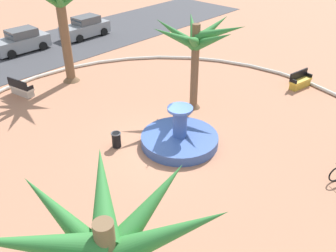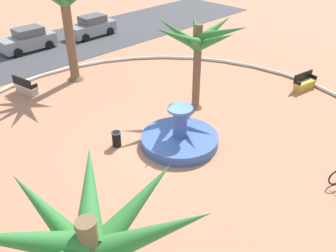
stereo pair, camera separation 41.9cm
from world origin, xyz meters
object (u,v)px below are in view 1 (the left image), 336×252
object	(u,v)px
palm_tree_mid_plaza	(61,9)
parked_car_third	(85,27)
palm_tree_near_fountain	(197,42)
trash_bin	(116,139)
bench_east	(300,82)
parked_car_second	(21,41)
fountain	(180,139)
bench_north	(22,89)

from	to	relation	value
palm_tree_mid_plaza	parked_car_third	world-z (taller)	palm_tree_mid_plaza
palm_tree_near_fountain	trash_bin	distance (m)	6.20
bench_east	parked_car_second	bearing A→B (deg)	114.15
bench_east	parked_car_second	xyz separation A→B (m)	(-8.08, 18.02, 0.43)
parked_car_third	trash_bin	bearing A→B (deg)	-121.80
parked_car_second	parked_car_third	world-z (taller)	same
palm_tree_near_fountain	parked_car_third	world-z (taller)	palm_tree_near_fountain
palm_tree_near_fountain	parked_car_third	distance (m)	15.18
palm_tree_mid_plaza	trash_bin	size ratio (longest dim) A/B	8.06
trash_bin	parked_car_third	xyz separation A→B (m)	(8.84, 14.26, 0.39)
fountain	palm_tree_near_fountain	world-z (taller)	palm_tree_near_fountain
bench_east	palm_tree_mid_plaza	bearing A→B (deg)	128.75
palm_tree_near_fountain	bench_north	xyz separation A→B (m)	(-5.51, 8.24, -3.31)
fountain	parked_car_second	world-z (taller)	fountain
parked_car_third	palm_tree_mid_plaza	bearing A→B (deg)	-132.34
fountain	trash_bin	xyz separation A→B (m)	(-2.08, 1.95, 0.10)
palm_tree_mid_plaza	trash_bin	bearing A→B (deg)	-110.23
palm_tree_mid_plaza	bench_east	distance (m)	14.51
bench_north	trash_bin	xyz separation A→B (m)	(0.24, -8.03, 0.04)
palm_tree_near_fountain	bench_north	bearing A→B (deg)	123.74
parked_car_third	parked_car_second	bearing A→B (deg)	174.29
bench_east	parked_car_third	distance (m)	17.70
palm_tree_mid_plaza	bench_east	bearing A→B (deg)	-51.25
palm_tree_near_fountain	palm_tree_mid_plaza	xyz separation A→B (m)	(-2.44, 7.86, 0.71)
palm_tree_mid_plaza	bench_east	xyz separation A→B (m)	(8.73, -10.88, -4.02)
palm_tree_near_fountain	parked_car_second	world-z (taller)	palm_tree_near_fountain
palm_tree_mid_plaza	bench_north	world-z (taller)	palm_tree_mid_plaza
fountain	parked_car_third	bearing A→B (deg)	67.35
bench_east	trash_bin	size ratio (longest dim) A/B	2.28
fountain	bench_east	bearing A→B (deg)	-7.65
fountain	bench_east	xyz separation A→B (m)	(9.47, -1.27, 0.06)
bench_north	palm_tree_near_fountain	bearing A→B (deg)	-56.26
palm_tree_near_fountain	trash_bin	bearing A→B (deg)	177.73
bench_east	palm_tree_near_fountain	bearing A→B (deg)	154.39
fountain	bench_north	world-z (taller)	fountain
bench_east	bench_north	xyz separation A→B (m)	(-11.79, 11.26, 0.00)
fountain	parked_car_third	xyz separation A→B (m)	(6.77, 16.21, 0.49)
palm_tree_near_fountain	bench_north	world-z (taller)	palm_tree_near_fountain
bench_north	parked_car_third	xyz separation A→B (m)	(9.08, 6.23, 0.43)
palm_tree_near_fountain	palm_tree_mid_plaza	distance (m)	8.27
palm_tree_mid_plaza	palm_tree_near_fountain	bearing A→B (deg)	-72.74
palm_tree_mid_plaza	parked_car_third	xyz separation A→B (m)	(6.02, 6.61, -3.59)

